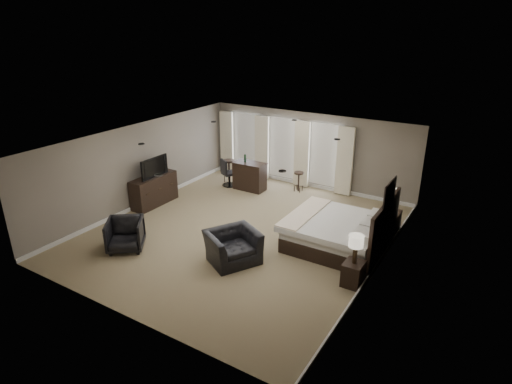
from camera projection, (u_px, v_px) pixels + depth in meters
The scene contains 16 objects.
room at pixel (242, 188), 11.36m from camera, with size 7.60×8.60×2.64m.
window_bay at pixel (282, 150), 15.14m from camera, with size 5.25×0.20×2.30m.
bed at pixel (340, 220), 10.79m from camera, with size 2.37×2.26×1.51m, color silver.
nightstand_near at pixel (353, 273), 9.39m from camera, with size 0.41×0.50×0.55m, color black.
nightstand_far at pixel (390, 223), 11.67m from camera, with size 0.48×0.59×0.64m, color black.
lamp_near at pixel (355, 249), 9.16m from camera, with size 0.32×0.32×0.67m, color beige.
lamp_far at pixel (392, 201), 11.43m from camera, with size 0.32×0.32×0.65m, color beige.
wall_art at pixel (389, 192), 9.88m from camera, with size 0.04×0.96×0.56m, color slate.
dresser at pixel (154, 190), 13.49m from camera, with size 0.52×1.63×0.94m, color black.
tv at pixel (153, 174), 13.29m from camera, with size 1.09×0.63×0.14m, color black.
armchair_near at pixel (233, 242), 10.23m from camera, with size 1.19×0.77×1.04m, color black.
armchair_far at pixel (125, 233), 10.80m from camera, with size 0.87×0.81×0.89m, color black.
bar_counter at pixel (250, 176), 14.69m from camera, with size 1.12×0.58×0.98m, color black.
bar_stool_left at pixel (229, 171), 15.44m from camera, with size 0.39×0.39×0.82m, color black.
bar_stool_right at pixel (299, 182), 14.59m from camera, with size 0.32×0.32×0.69m, color black.
desk_chair at pixel (229, 172), 15.02m from camera, with size 0.50×0.50×0.99m, color black.
Camera 1 is at (5.87, -8.83, 5.41)m, focal length 30.00 mm.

